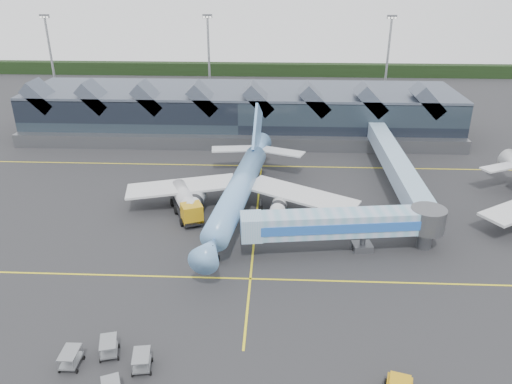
{
  "coord_description": "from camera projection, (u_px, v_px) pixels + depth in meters",
  "views": [
    {
      "loc": [
        2.9,
        -56.73,
        33.41
      ],
      "look_at": [
        0.04,
        5.54,
        5.0
      ],
      "focal_mm": 35.0,
      "sensor_mm": 36.0,
      "label": 1
    }
  ],
  "objects": [
    {
      "name": "ground",
      "position": [
        254.0,
        244.0,
        65.54
      ],
      "size": [
        260.0,
        260.0,
        0.0
      ],
      "primitive_type": "plane",
      "color": "#27272A",
      "rests_on": "ground"
    },
    {
      "name": "taxi_stripes",
      "position": [
        257.0,
        210.0,
        74.63
      ],
      "size": [
        120.0,
        60.0,
        0.01
      ],
      "color": "yellow",
      "rests_on": "ground"
    },
    {
      "name": "tree_line_far",
      "position": [
        270.0,
        69.0,
        164.7
      ],
      "size": [
        260.0,
        4.0,
        4.0
      ],
      "primitive_type": "cube",
      "color": "black",
      "rests_on": "ground"
    },
    {
      "name": "terminal",
      "position": [
        241.0,
        111.0,
        106.77
      ],
      "size": [
        90.0,
        22.25,
        12.52
      ],
      "color": "black",
      "rests_on": "ground"
    },
    {
      "name": "light_masts",
      "position": [
        357.0,
        63.0,
        116.57
      ],
      "size": [
        132.4,
        42.56,
        22.45
      ],
      "color": "gray",
      "rests_on": "ground"
    },
    {
      "name": "main_airliner",
      "position": [
        240.0,
        187.0,
        73.14
      ],
      "size": [
        34.86,
        40.38,
        12.97
      ],
      "rotation": [
        0.0,
        0.0,
        -0.12
      ],
      "color": "#70ABE3",
      "rests_on": "ground"
    },
    {
      "name": "jet_bridge",
      "position": [
        356.0,
        224.0,
        62.44
      ],
      "size": [
        25.97,
        6.92,
        5.69
      ],
      "rotation": [
        0.0,
        0.0,
        0.13
      ],
      "color": "#77ACC7",
      "rests_on": "ground"
    },
    {
      "name": "fuel_truck",
      "position": [
        185.0,
        200.0,
        72.85
      ],
      "size": [
        6.48,
        10.82,
        3.7
      ],
      "rotation": [
        0.0,
        0.0,
        0.4
      ],
      "color": "black",
      "rests_on": "ground"
    },
    {
      "name": "baggage_carts",
      "position": [
        108.0,
        363.0,
        44.62
      ],
      "size": [
        8.24,
        7.88,
        1.66
      ],
      "rotation": [
        0.0,
        0.0,
        0.15
      ],
      "color": "gray",
      "rests_on": "ground"
    }
  ]
}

